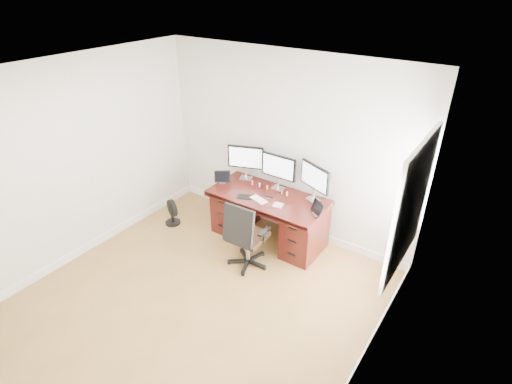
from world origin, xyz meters
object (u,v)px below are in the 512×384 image
Objects in this scene: desk at (269,215)px; keyboard at (259,200)px; monitor_center at (278,168)px; floor_fan at (172,213)px; office_chair at (246,246)px.

desk is 6.41× the size of keyboard.
keyboard is at bearing -101.21° from desk.
monitor_center is (-0.00, 0.24, 0.68)m from desk.
keyboard is at bearing 33.87° from floor_fan.
keyboard is (-0.04, -0.44, -0.33)m from monitor_center.
office_chair reaches higher than desk.
monitor_center reaches higher than office_chair.
floor_fan is at bearing -151.84° from monitor_center.
monitor_center is 0.55m from keyboard.
floor_fan is at bearing -151.10° from keyboard.
office_chair is 1.82× the size of monitor_center.
keyboard reaches higher than floor_fan.
keyboard is (-0.04, -0.20, 0.36)m from desk.
desk is 0.72m from office_chair.
monitor_center is 2.08× the size of keyboard.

